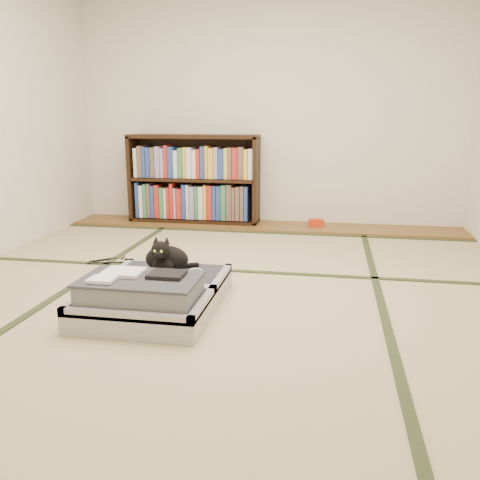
# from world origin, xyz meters

# --- Properties ---
(floor) EXTENTS (4.50, 4.50, 0.00)m
(floor) POSITION_xyz_m (0.00, 0.00, 0.00)
(floor) COLOR #CAB787
(floor) RESTS_ON ground
(wood_strip) EXTENTS (4.00, 0.50, 0.02)m
(wood_strip) POSITION_xyz_m (0.00, 2.00, 0.01)
(wood_strip) COLOR brown
(wood_strip) RESTS_ON ground
(red_item) EXTENTS (0.16, 0.11, 0.07)m
(red_item) POSITION_xyz_m (0.54, 2.03, 0.06)
(red_item) COLOR red
(red_item) RESTS_ON wood_strip
(room_shell) EXTENTS (4.50, 4.50, 4.50)m
(room_shell) POSITION_xyz_m (0.00, 0.00, 1.46)
(room_shell) COLOR white
(room_shell) RESTS_ON ground
(tatami_borders) EXTENTS (4.00, 4.50, 0.01)m
(tatami_borders) POSITION_xyz_m (0.00, 0.49, 0.00)
(tatami_borders) COLOR #2D381E
(tatami_borders) RESTS_ON ground
(bookcase) EXTENTS (1.37, 0.31, 0.92)m
(bookcase) POSITION_xyz_m (-0.75, 2.07, 0.45)
(bookcase) COLOR black
(bookcase) RESTS_ON wood_strip
(suitcase) EXTENTS (0.72, 0.96, 0.28)m
(suitcase) POSITION_xyz_m (-0.32, -0.45, 0.10)
(suitcase) COLOR #ACACB1
(suitcase) RESTS_ON floor
(cat) EXTENTS (0.32, 0.32, 0.26)m
(cat) POSITION_xyz_m (-0.33, -0.16, 0.23)
(cat) COLOR black
(cat) RESTS_ON suitcase
(cable_coil) EXTENTS (0.10, 0.10, 0.02)m
(cable_coil) POSITION_xyz_m (-0.15, -0.12, 0.15)
(cable_coil) COLOR white
(cable_coil) RESTS_ON suitcase
(hanger) EXTENTS (0.44, 0.25, 0.01)m
(hanger) POSITION_xyz_m (-0.94, 0.46, 0.01)
(hanger) COLOR black
(hanger) RESTS_ON floor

